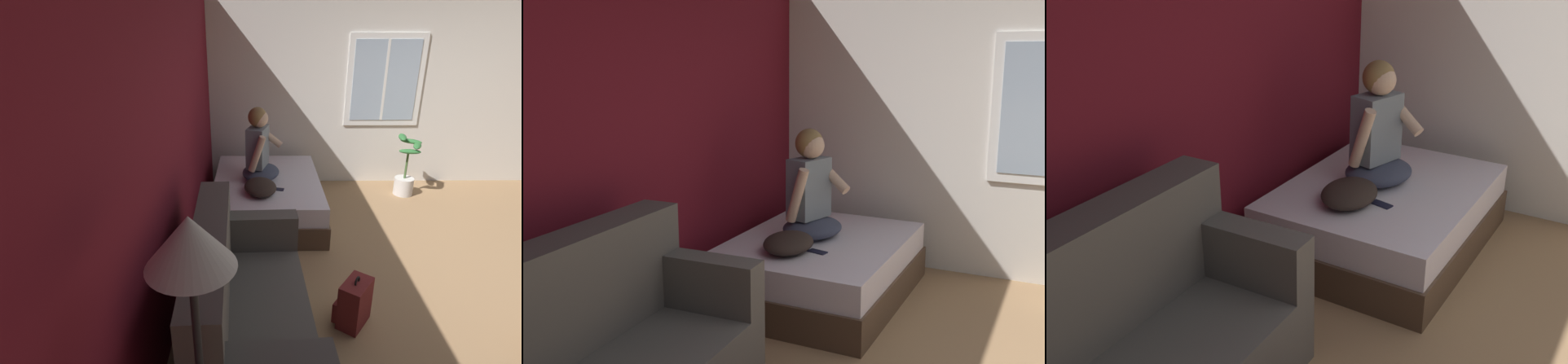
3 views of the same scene
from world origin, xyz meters
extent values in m
cube|color=maroon|center=(0.00, 2.88, 1.35)|extent=(9.82, 0.16, 2.70)
cube|color=#4C3828|center=(1.35, 2.02, 0.13)|extent=(1.72, 1.31, 0.26)
cube|color=silver|center=(1.35, 2.02, 0.37)|extent=(1.67, 1.27, 0.22)
cube|color=#514C47|center=(-0.89, 2.46, 0.74)|extent=(1.71, 0.31, 0.60)
cube|color=#514C47|center=(-0.11, 2.19, 0.60)|extent=(0.21, 0.81, 0.32)
ellipsoid|color=#383D51|center=(1.37, 2.10, 0.56)|extent=(0.62, 0.57, 0.16)
cube|color=slate|center=(1.39, 2.13, 0.88)|extent=(0.37, 0.28, 0.48)
cylinder|color=#DBB293|center=(1.18, 2.14, 0.86)|extent=(0.13, 0.23, 0.44)
cylinder|color=#DBB293|center=(1.53, 2.01, 0.98)|extent=(0.18, 0.38, 0.29)
sphere|color=#DBB293|center=(1.38, 2.12, 1.23)|extent=(0.21, 0.21, 0.21)
ellipsoid|color=olive|center=(1.39, 2.13, 1.24)|extent=(0.28, 0.27, 0.23)
ellipsoid|color=#2D231E|center=(0.95, 2.11, 0.55)|extent=(0.52, 0.42, 0.14)
cube|color=black|center=(1.03, 1.91, 0.48)|extent=(0.10, 0.16, 0.01)
camera|label=1|loc=(-3.21, 2.14, 2.40)|focal=28.00mm
camera|label=2|loc=(-2.96, 0.22, 1.91)|focal=42.00mm
camera|label=3|loc=(-2.33, 0.40, 2.23)|focal=42.00mm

